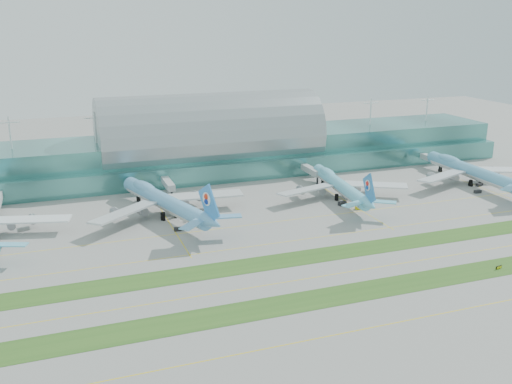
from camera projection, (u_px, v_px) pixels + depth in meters
name	position (u px, v px, depth m)	size (l,w,h in m)	color
ground	(309.00, 259.00, 199.61)	(700.00, 700.00, 0.00)	gray
terminal	(210.00, 146.00, 311.52)	(340.00, 69.10, 36.00)	#3D7A75
grass_strip_near	(348.00, 294.00, 174.38)	(420.00, 12.00, 0.08)	#2D591E
grass_strip_far	(307.00, 257.00, 201.40)	(420.00, 12.00, 0.08)	#2D591E
taxiline_a	(383.00, 325.00, 156.37)	(420.00, 0.35, 0.01)	yellow
taxiline_b	(327.00, 275.00, 187.00)	(420.00, 0.35, 0.01)	yellow
taxiline_c	(289.00, 241.00, 215.83)	(420.00, 0.35, 0.01)	yellow
taxiline_d	(268.00, 223.00, 235.64)	(420.00, 0.35, 0.01)	yellow
airliner_b	(164.00, 200.00, 242.18)	(68.76, 79.74, 22.48)	#5FA1D1
airliner_c	(340.00, 185.00, 267.85)	(64.18, 73.25, 20.16)	#68C9E5
airliner_d	(471.00, 170.00, 290.85)	(70.85, 80.30, 22.13)	#5EA8CF
gse_c	(178.00, 229.00, 226.32)	(2.84, 1.64, 1.42)	black
gse_d	(191.00, 219.00, 237.41)	(3.63, 1.77, 1.61)	black
gse_e	(360.00, 208.00, 252.40)	(3.79, 1.71, 1.45)	#CAC50B
gse_f	(342.00, 203.00, 257.50)	(3.56, 2.13, 1.74)	black
gse_g	(478.00, 192.00, 275.83)	(3.49, 1.66, 1.46)	black
gse_h	(479.00, 185.00, 287.52)	(3.34, 1.80, 1.44)	black
taxiway_sign_east	(499.00, 267.00, 191.69)	(2.76, 0.80, 1.17)	black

